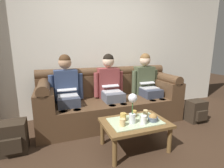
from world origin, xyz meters
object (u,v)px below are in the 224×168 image
(coffee_table, at_px, (135,125))
(backpack_right, at_px, (196,111))
(snack_bowl, at_px, (153,118))
(person_right, at_px, (147,83))
(cup_far_left, at_px, (123,117))
(cup_far_right, at_px, (145,113))
(person_middle, at_px, (110,85))
(backpack_left, at_px, (14,137))
(flower_vase, at_px, (133,106))
(cup_far_center, at_px, (123,122))
(cup_near_left, at_px, (134,114))
(couch, at_px, (110,101))
(person_left, at_px, (67,89))
(cup_near_right, at_px, (144,120))

(coffee_table, bearing_deg, backpack_right, 14.41)
(coffee_table, height_order, snack_bowl, snack_bowl)
(person_right, bearing_deg, cup_far_left, -134.40)
(cup_far_left, distance_m, cup_far_right, 0.37)
(person_middle, xyz_separation_m, person_right, (0.76, -0.00, 0.00))
(coffee_table, bearing_deg, backpack_left, 163.16)
(snack_bowl, bearing_deg, flower_vase, 173.85)
(person_right, xyz_separation_m, cup_far_right, (-0.54, -0.87, -0.22))
(coffee_table, height_order, cup_far_center, cup_far_center)
(cup_far_right, bearing_deg, snack_bowl, -89.61)
(cup_far_center, xyz_separation_m, cup_far_right, (0.43, 0.18, -0.00))
(cup_near_left, xyz_separation_m, backpack_left, (-1.54, 0.33, -0.24))
(person_right, relative_size, coffee_table, 1.44)
(snack_bowl, xyz_separation_m, backpack_left, (-1.71, 0.53, -0.23))
(cup_far_left, bearing_deg, snack_bowl, -20.01)
(couch, xyz_separation_m, person_middle, (0.00, -0.00, 0.29))
(backpack_left, bearing_deg, person_right, 13.03)
(couch, relative_size, person_middle, 2.04)
(couch, distance_m, backpack_left, 1.59)
(flower_vase, relative_size, backpack_left, 0.94)
(cup_far_right, bearing_deg, cup_near_left, 171.98)
(couch, relative_size, backpack_left, 6.10)
(cup_far_left, bearing_deg, flower_vase, -52.33)
(person_middle, distance_m, person_right, 0.76)
(person_left, bearing_deg, flower_vase, -56.06)
(person_right, relative_size, snack_bowl, 9.23)
(cup_far_center, bearing_deg, person_right, 47.37)
(cup_near_left, xyz_separation_m, cup_far_left, (-0.20, -0.07, 0.01))
(backpack_right, bearing_deg, person_left, 164.76)
(person_right, distance_m, coffee_table, 1.28)
(snack_bowl, bearing_deg, backpack_right, 20.26)
(cup_near_right, height_order, backpack_right, cup_near_right)
(couch, height_order, backpack_right, couch)
(person_left, height_order, flower_vase, person_left)
(person_right, height_order, backpack_right, person_right)
(cup_far_center, bearing_deg, backpack_right, 15.26)
(couch, bearing_deg, cup_near_right, -86.95)
(flower_vase, height_order, cup_far_center, flower_vase)
(flower_vase, bearing_deg, cup_near_right, -26.86)
(snack_bowl, relative_size, cup_far_left, 1.27)
(person_middle, bearing_deg, flower_vase, -93.80)
(person_right, relative_size, backpack_left, 2.99)
(person_left, xyz_separation_m, cup_far_left, (0.61, -0.92, -0.21))
(cup_far_right, bearing_deg, flower_vase, -151.88)
(backpack_left, bearing_deg, cup_far_left, -16.64)
(coffee_table, bearing_deg, person_middle, 90.00)
(person_middle, bearing_deg, cup_far_right, -76.17)
(flower_vase, distance_m, cup_far_center, 0.23)
(flower_vase, xyz_separation_m, backpack_right, (1.52, 0.42, -0.43))
(couch, xyz_separation_m, cup_near_left, (0.05, -0.85, 0.07))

